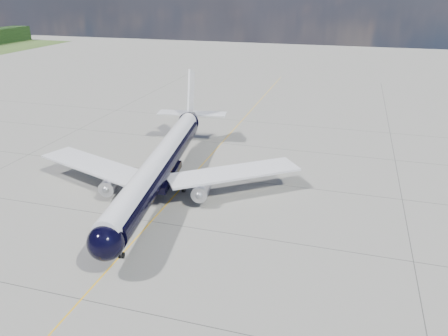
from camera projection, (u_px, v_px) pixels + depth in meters
The scene contains 3 objects.
ground at pixel (204, 163), 71.13m from camera, with size 320.00×320.00×0.00m, color gray.
taxiway_centerline at pixel (193, 174), 66.71m from camera, with size 0.16×160.00×0.01m, color #EBAA0C.
main_airliner at pixel (162, 162), 60.21m from camera, with size 37.89×46.52×13.47m.
Camera 1 is at (21.78, -32.33, 26.69)m, focal length 35.00 mm.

